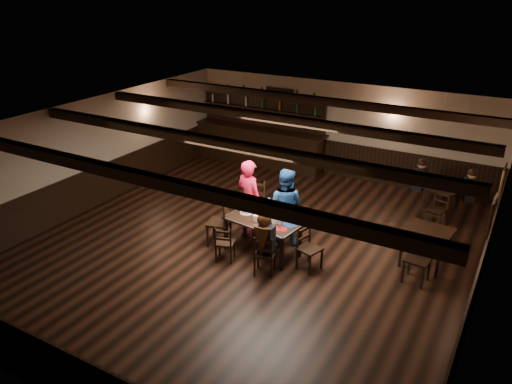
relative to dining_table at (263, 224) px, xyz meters
The scene contains 25 objects.
ground 0.76m from the dining_table, 164.03° to the left, with size 10.00×10.00×0.00m, color black.
room_shell 1.14m from the dining_table, 157.92° to the left, with size 9.02×10.02×2.71m.
dining_table is the anchor object (origin of this frame).
chair_near_left 0.87m from the dining_table, 126.21° to the right, with size 0.46×0.45×0.78m.
chair_near_right 0.86m from the dining_table, 58.95° to the right, with size 0.48×0.47×0.83m.
chair_end_left 0.92m from the dining_table, behind, with size 0.57×0.58×1.03m.
chair_end_right 1.05m from the dining_table, ahead, with size 0.50×0.51×0.89m.
chair_far_pushed 1.44m from the dining_table, 126.10° to the left, with size 0.60×0.58×1.02m.
woman_pink 0.80m from the dining_table, 141.37° to the left, with size 0.66×0.43×1.80m, color #E32747.
man_blue 0.74m from the dining_table, 77.54° to the left, with size 0.82×0.64×1.68m, color navy.
seated_person 0.81m from the dining_table, 58.43° to the right, with size 0.36×0.54×0.88m.
cake 0.51m from the dining_table, 162.68° to the left, with size 0.28×0.28×0.09m.
plate_stack_a 0.20m from the dining_table, 144.34° to the right, with size 0.15×0.15×0.14m, color white.
plate_stack_b 0.31m from the dining_table, 11.67° to the left, with size 0.17×0.17×0.19m, color white.
tea_light 0.16m from the dining_table, 86.81° to the left, with size 0.05×0.05×0.06m.
salt_shaker 0.34m from the dining_table, 27.46° to the right, with size 0.04×0.04×0.10m, color silver.
pepper_shaker 0.49m from the dining_table, 15.55° to the right, with size 0.04×0.04×0.10m, color #A5A8AD.
drink_glass 0.38m from the dining_table, 11.37° to the left, with size 0.07×0.07×0.10m, color silver.
menu_red 0.52m from the dining_table, 18.56° to the right, with size 0.27×0.19×0.00m, color maroon.
menu_blue 0.58m from the dining_table, ahead, with size 0.29×0.20×0.00m, color #0F214E.
bar_counter 5.57m from the dining_table, 120.06° to the left, with size 4.31×0.70×2.20m.
back_table_a 3.27m from the dining_table, 21.64° to the left, with size 0.96×0.96×0.75m.
back_table_b 4.71m from the dining_table, 52.24° to the left, with size 0.96×0.96×0.75m.
bg_patron_left 4.56m from the dining_table, 60.35° to the left, with size 0.26×0.40×0.80m.
bg_patron_right 5.18m from the dining_table, 48.63° to the left, with size 0.34×0.43×0.78m.
Camera 1 is at (4.77, -8.10, 5.31)m, focal length 35.00 mm.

